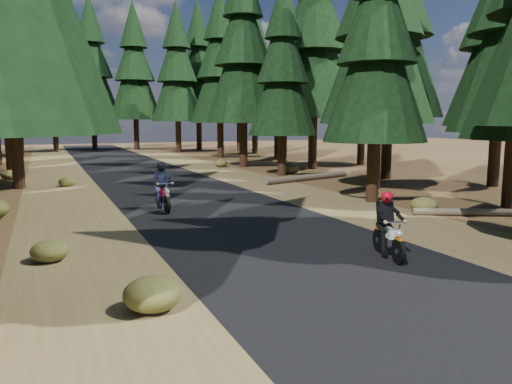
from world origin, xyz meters
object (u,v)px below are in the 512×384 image
log_near (308,177)px  log_far (474,212)px  rider_lead (388,236)px  rider_follow (163,195)px

log_near → log_far: 10.58m
log_near → log_far: size_ratio=1.52×
log_far → rider_lead: (-5.71, -2.96, 0.37)m
log_near → rider_follow: (-8.80, -5.75, 0.39)m
log_far → rider_lead: rider_lead is taller
rider_follow → rider_lead: bearing=112.7°
rider_lead → log_far: bearing=-137.9°
rider_lead → rider_follow: bearing=-52.4°
log_near → log_far: bearing=-106.9°
rider_lead → log_near: bearing=-97.5°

